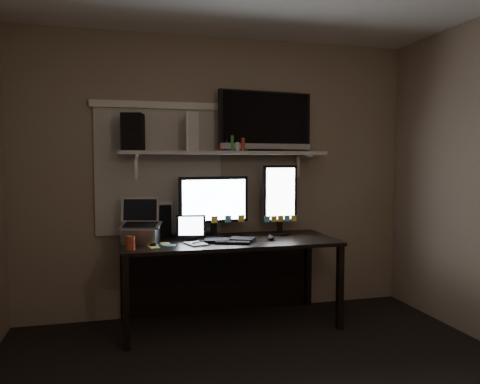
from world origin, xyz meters
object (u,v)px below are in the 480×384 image
object	(u,v)px
tv	(265,122)
mouse	(271,238)
keyboard	(229,240)
speaker	(133,132)
monitor_portrait	(280,199)
game_console	(191,132)
desk	(226,257)
tablet	(191,228)
monitor_landscape	(214,206)
laptop	(141,221)
cup	(130,243)

from	to	relation	value
tv	mouse	bearing A→B (deg)	-107.52
keyboard	speaker	size ratio (longest dim) A/B	1.36
monitor_portrait	game_console	size ratio (longest dim) A/B	1.97
desk	monitor_portrait	bearing A→B (deg)	3.29
desk	tablet	xyz separation A→B (m)	(-0.32, -0.06, 0.28)
monitor_landscape	laptop	world-z (taller)	monitor_landscape
keyboard	game_console	world-z (taller)	game_console
cup	monitor_portrait	bearing A→B (deg)	16.78
game_console	mouse	bearing A→B (deg)	-19.69
cup	game_console	size ratio (longest dim) A/B	0.32
desk	keyboard	bearing A→B (deg)	-95.54
mouse	cup	bearing A→B (deg)	-156.57
laptop	tv	bearing A→B (deg)	24.58
monitor_portrait	game_console	bearing A→B (deg)	172.32
monitor_portrait	tv	distance (m)	0.71
monitor_portrait	tablet	distance (m)	0.85
monitor_landscape	tv	xyz separation A→B (m)	(0.49, 0.07, 0.74)
desk	mouse	distance (m)	0.45
tv	speaker	xyz separation A→B (m)	(-1.17, -0.02, -0.11)
laptop	speaker	bearing A→B (deg)	119.39
monitor_portrait	laptop	distance (m)	1.24
keyboard	laptop	bearing A→B (deg)	-170.81
cup	speaker	world-z (taller)	speaker
desk	keyboard	size ratio (longest dim) A/B	4.27
monitor_landscape	tablet	bearing A→B (deg)	-161.32
mouse	monitor_landscape	bearing A→B (deg)	164.42
desk	laptop	size ratio (longest dim) A/B	5.07
monitor_landscape	cup	size ratio (longest dim) A/B	5.97
keyboard	tv	world-z (taller)	tv
keyboard	monitor_landscape	bearing A→B (deg)	126.69
desk	monitor_portrait	distance (m)	0.71
monitor_landscape	monitor_portrait	size ratio (longest dim) A/B	0.97
mouse	speaker	bearing A→B (deg)	-179.58
laptop	cup	xyz separation A→B (m)	(-0.09, -0.29, -0.13)
mouse	tablet	world-z (taller)	tablet
tablet	keyboard	bearing A→B (deg)	-17.59
monitor_landscape	game_console	xyz separation A→B (m)	(-0.19, 0.05, 0.64)
desk	mouse	bearing A→B (deg)	-33.69
tablet	tv	size ratio (longest dim) A/B	0.27
cup	tv	size ratio (longest dim) A/B	0.12
cup	mouse	bearing A→B (deg)	7.29
tv	speaker	distance (m)	1.17
monitor_landscape	tablet	xyz separation A→B (m)	(-0.22, -0.10, -0.17)
speaker	laptop	bearing A→B (deg)	-63.66
game_console	tablet	bearing A→B (deg)	-94.41
monitor_portrait	game_console	xyz separation A→B (m)	(-0.79, 0.07, 0.59)
monitor_landscape	mouse	size ratio (longest dim) A/B	6.17
desk	tv	world-z (taller)	tv
tv	keyboard	bearing A→B (deg)	-150.10
desk	monitor_landscape	distance (m)	0.46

